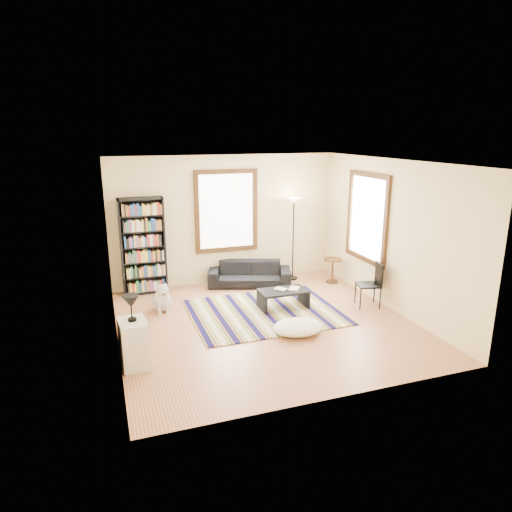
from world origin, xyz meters
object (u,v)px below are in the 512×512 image
object	(u,v)px
sofa	(250,274)
floor_lamp	(293,239)
side_table	(332,271)
white_cabinet	(134,343)
folding_chair	(368,285)
coffee_table	(283,299)
floor_cushion	(298,327)
dog	(162,296)
bookshelf	(143,246)

from	to	relation	value
sofa	floor_lamp	bearing A→B (deg)	24.61
side_table	white_cabinet	distance (m)	5.12
floor_lamp	folding_chair	distance (m)	2.20
coffee_table	white_cabinet	xyz separation A→B (m)	(-2.87, -1.36, 0.17)
sofa	floor_lamp	distance (m)	1.27
sofa	white_cabinet	size ratio (longest dim) A/B	2.55
floor_cushion	dog	bearing A→B (deg)	139.04
floor_cushion	white_cabinet	distance (m)	2.69
coffee_table	side_table	bearing A→B (deg)	33.28
coffee_table	dog	world-z (taller)	dog
floor_cushion	dog	xyz separation A→B (m)	(-2.01, 1.75, 0.18)
coffee_table	floor_cushion	world-z (taller)	coffee_table
floor_lamp	white_cabinet	xyz separation A→B (m)	(-3.76, -2.96, -0.58)
sofa	side_table	distance (m)	1.86
side_table	folding_chair	bearing A→B (deg)	-91.90
coffee_table	folding_chair	distance (m)	1.66
side_table	floor_cushion	bearing A→B (deg)	-129.68
side_table	white_cabinet	world-z (taller)	white_cabinet
coffee_table	floor_lamp	xyz separation A→B (m)	(0.89, 1.60, 0.75)
floor_lamp	side_table	bearing A→B (deg)	-35.12
side_table	floor_lamp	bearing A→B (deg)	144.88
floor_lamp	bookshelf	bearing A→B (deg)	177.03
folding_chair	sofa	bearing A→B (deg)	147.86
coffee_table	white_cabinet	distance (m)	3.18
bookshelf	white_cabinet	size ratio (longest dim) A/B	2.86
sofa	bookshelf	distance (m)	2.35
floor_lamp	folding_chair	world-z (taller)	floor_lamp
sofa	folding_chair	size ratio (longest dim) A/B	2.08
sofa	dog	world-z (taller)	dog
dog	coffee_table	bearing A→B (deg)	-15.50
bookshelf	coffee_table	world-z (taller)	bookshelf
side_table	white_cabinet	bearing A→B (deg)	-151.57
folding_chair	coffee_table	bearing A→B (deg)	-179.89
floor_cushion	white_cabinet	bearing A→B (deg)	-174.98
sofa	floor_lamp	xyz separation A→B (m)	(1.07, 0.10, 0.67)
bookshelf	floor_cushion	size ratio (longest dim) A/B	2.29
folding_chair	dog	distance (m)	3.94
side_table	white_cabinet	xyz separation A→B (m)	(-4.50, -2.44, 0.08)
white_cabinet	floor_lamp	bearing A→B (deg)	33.43
floor_lamp	side_table	distance (m)	1.12
coffee_table	floor_cushion	size ratio (longest dim) A/B	1.03
dog	floor_lamp	bearing A→B (deg)	17.67
side_table	dog	distance (m)	3.87
sofa	side_table	xyz separation A→B (m)	(1.81, -0.42, 0.01)
sofa	folding_chair	bearing A→B (deg)	-28.32
coffee_table	white_cabinet	bearing A→B (deg)	-154.56
bookshelf	floor_lamp	distance (m)	3.28
coffee_table	folding_chair	size ratio (longest dim) A/B	1.05
floor_lamp	coffee_table	bearing A→B (deg)	-119.15
floor_cushion	dog	distance (m)	2.67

